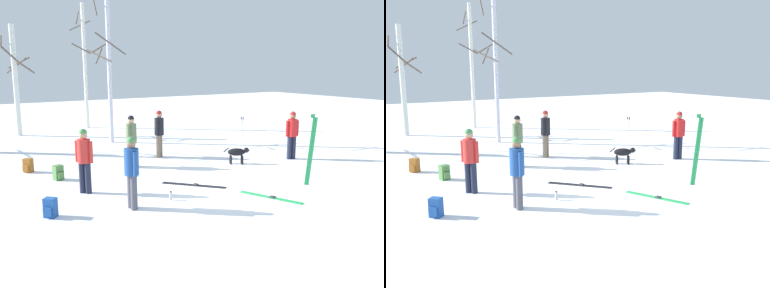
# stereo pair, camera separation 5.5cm
# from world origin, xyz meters

# --- Properties ---
(ground_plane) EXTENTS (60.00, 60.00, 0.00)m
(ground_plane) POSITION_xyz_m (0.00, 0.00, 0.00)
(ground_plane) COLOR white
(person_0) EXTENTS (0.39, 0.40, 1.72)m
(person_0) POSITION_xyz_m (-1.36, 3.65, 0.98)
(person_0) COLOR black
(person_0) RESTS_ON ground_plane
(person_1) EXTENTS (0.36, 0.43, 1.72)m
(person_1) POSITION_xyz_m (-3.56, 1.71, 0.98)
(person_1) COLOR #1E2338
(person_1) RESTS_ON ground_plane
(person_2) EXTENTS (0.34, 0.52, 1.72)m
(person_2) POSITION_xyz_m (-3.01, -0.06, 0.98)
(person_2) COLOR #4C4C56
(person_2) RESTS_ON ground_plane
(person_3) EXTENTS (0.42, 0.38, 1.72)m
(person_3) POSITION_xyz_m (0.10, 4.47, 0.98)
(person_3) COLOR #72604C
(person_3) RESTS_ON ground_plane
(person_4) EXTENTS (0.51, 0.34, 1.72)m
(person_4) POSITION_xyz_m (3.96, 1.69, 0.98)
(person_4) COLOR #1E2338
(person_4) RESTS_ON ground_plane
(dog) EXTENTS (0.80, 0.50, 0.57)m
(dog) POSITION_xyz_m (1.87, 2.13, 0.39)
(dog) COLOR black
(dog) RESTS_ON ground_plane
(ski_pair_planted_0) EXTENTS (0.24, 0.17, 2.01)m
(ski_pair_planted_0) POSITION_xyz_m (1.99, -0.93, 1.00)
(ski_pair_planted_0) COLOR green
(ski_pair_planted_0) RESTS_ON ground_plane
(ski_pair_lying_0) EXTENTS (1.35, 1.50, 0.05)m
(ski_pair_lying_0) POSITION_xyz_m (-0.78, 0.76, 0.01)
(ski_pair_lying_0) COLOR black
(ski_pair_lying_0) RESTS_ON ground_plane
(ski_pair_lying_1) EXTENTS (0.80, 1.65, 0.05)m
(ski_pair_lying_1) POSITION_xyz_m (0.28, -1.20, 0.01)
(ski_pair_lying_1) COLOR green
(ski_pair_lying_1) RESTS_ON ground_plane
(ski_poles_0) EXTENTS (0.07, 0.21, 1.38)m
(ski_poles_0) POSITION_xyz_m (3.17, 3.53, 0.74)
(ski_poles_0) COLOR #B2B2BC
(ski_poles_0) RESTS_ON ground_plane
(backpack_0) EXTENTS (0.31, 0.33, 0.44)m
(backpack_0) POSITION_xyz_m (-3.83, 3.37, 0.21)
(backpack_0) COLOR #4C7F3F
(backpack_0) RESTS_ON ground_plane
(backpack_1) EXTENTS (0.34, 0.35, 0.44)m
(backpack_1) POSITION_xyz_m (-4.78, 0.40, 0.21)
(backpack_1) COLOR #1E4C99
(backpack_1) RESTS_ON ground_plane
(backpack_2) EXTENTS (0.35, 0.34, 0.44)m
(backpack_2) POSITION_xyz_m (-4.40, 4.76, 0.21)
(backpack_2) COLOR #99591E
(backpack_2) RESTS_ON ground_plane
(water_bottle_0) EXTENTS (0.07, 0.07, 0.23)m
(water_bottle_0) POSITION_xyz_m (-1.95, -0.00, 0.11)
(water_bottle_0) COLOR silver
(water_bottle_0) RESTS_ON ground_plane
(birch_tree_2) EXTENTS (1.49, 1.65, 5.16)m
(birch_tree_2) POSITION_xyz_m (-3.35, 12.21, 2.71)
(birch_tree_2) COLOR silver
(birch_tree_2) RESTS_ON ground_plane
(birch_tree_3) EXTENTS (1.36, 1.52, 6.24)m
(birch_tree_3) POSITION_xyz_m (-0.31, 8.18, 3.20)
(birch_tree_3) COLOR silver
(birch_tree_3) RESTS_ON ground_plane
(birch_tree_4) EXTENTS (1.28, 1.30, 6.45)m
(birch_tree_4) POSITION_xyz_m (0.22, 12.99, 3.33)
(birch_tree_4) COLOR white
(birch_tree_4) RESTS_ON ground_plane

